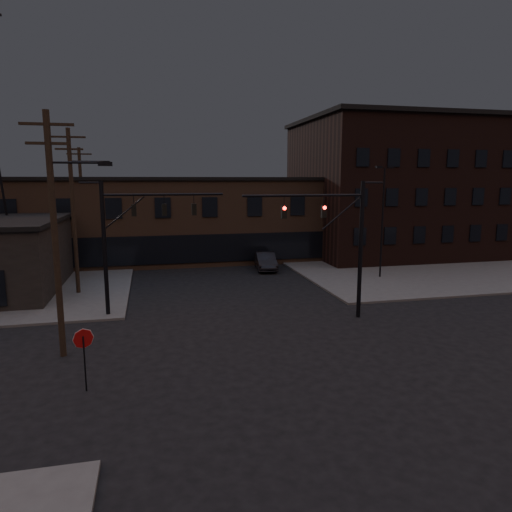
# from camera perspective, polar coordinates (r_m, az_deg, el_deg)

# --- Properties ---
(ground) EXTENTS (140.00, 140.00, 0.00)m
(ground) POSITION_cam_1_polar(r_m,az_deg,el_deg) (21.85, 2.07, -12.14)
(ground) COLOR black
(ground) RESTS_ON ground
(sidewalk_ne) EXTENTS (30.00, 30.00, 0.15)m
(sidewalk_ne) POSITION_cam_1_polar(r_m,az_deg,el_deg) (50.41, 19.95, -0.17)
(sidewalk_ne) COLOR #474744
(sidewalk_ne) RESTS_ON ground
(building_row) EXTENTS (40.00, 12.00, 8.00)m
(building_row) POSITION_cam_1_polar(r_m,az_deg,el_deg) (48.06, -6.70, 4.61)
(building_row) COLOR brown
(building_row) RESTS_ON ground
(building_right) EXTENTS (22.00, 16.00, 14.00)m
(building_right) POSITION_cam_1_polar(r_m,az_deg,el_deg) (53.18, 18.02, 7.92)
(building_right) COLOR black
(building_right) RESTS_ON ground
(traffic_signal_near) EXTENTS (7.12, 0.24, 8.00)m
(traffic_signal_near) POSITION_cam_1_polar(r_m,az_deg,el_deg) (26.55, 10.80, 2.58)
(traffic_signal_near) COLOR black
(traffic_signal_near) RESTS_ON ground
(traffic_signal_far) EXTENTS (7.12, 0.24, 8.00)m
(traffic_signal_far) POSITION_cam_1_polar(r_m,az_deg,el_deg) (27.78, -15.87, 2.86)
(traffic_signal_far) COLOR black
(traffic_signal_far) RESTS_ON ground
(stop_sign) EXTENTS (0.72, 0.33, 2.48)m
(stop_sign) POSITION_cam_1_polar(r_m,az_deg,el_deg) (18.85, -20.74, -10.38)
(stop_sign) COLOR black
(stop_sign) RESTS_ON ground
(utility_pole_near) EXTENTS (3.70, 0.28, 11.00)m
(utility_pole_near) POSITION_cam_1_polar(r_m,az_deg,el_deg) (22.07, -23.73, 3.01)
(utility_pole_near) COLOR black
(utility_pole_near) RESTS_ON ground
(utility_pole_mid) EXTENTS (3.70, 0.28, 11.50)m
(utility_pole_mid) POSITION_cam_1_polar(r_m,az_deg,el_deg) (34.02, -21.80, 5.58)
(utility_pole_mid) COLOR black
(utility_pole_mid) RESTS_ON ground
(utility_pole_far) EXTENTS (2.20, 0.28, 11.00)m
(utility_pole_far) POSITION_cam_1_polar(r_m,az_deg,el_deg) (46.05, -20.90, 6.06)
(utility_pole_far) COLOR black
(utility_pole_far) RESTS_ON ground
(lot_light_a) EXTENTS (1.50, 0.28, 9.14)m
(lot_light_a) POSITION_cam_1_polar(r_m,az_deg,el_deg) (38.36, 15.57, 5.36)
(lot_light_a) COLOR black
(lot_light_a) RESTS_ON ground
(lot_light_b) EXTENTS (1.50, 0.28, 9.14)m
(lot_light_b) POSITION_cam_1_polar(r_m,az_deg,el_deg) (45.70, 19.21, 5.80)
(lot_light_b) COLOR black
(lot_light_b) RESTS_ON ground
(parked_car_lot_a) EXTENTS (4.39, 2.54, 1.40)m
(parked_car_lot_a) POSITION_cam_1_polar(r_m,az_deg,el_deg) (44.61, 13.73, -0.05)
(parked_car_lot_a) COLOR black
(parked_car_lot_a) RESTS_ON sidewalk_ne
(parked_car_lot_b) EXTENTS (4.31, 2.64, 1.17)m
(parked_car_lot_b) POSITION_cam_1_polar(r_m,az_deg,el_deg) (46.03, 14.89, 0.04)
(parked_car_lot_b) COLOR #ADADAF
(parked_car_lot_b) RESTS_ON sidewalk_ne
(car_crossing) EXTENTS (2.24, 4.92, 1.57)m
(car_crossing) POSITION_cam_1_polar(r_m,az_deg,el_deg) (41.28, 1.20, -0.64)
(car_crossing) COLOR black
(car_crossing) RESTS_ON ground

